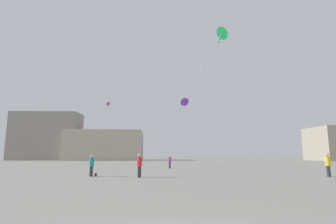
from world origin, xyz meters
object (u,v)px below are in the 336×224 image
Objects in this scene: person_in_purple at (169,161)px; kite_magenta_delta at (109,106)px; building_left_hall at (45,136)px; kite_emerald_diamond at (218,38)px; person_in_yellow at (327,164)px; handbag_beside_flyer at (95,175)px; person_in_red at (139,164)px; person_in_teal at (91,164)px; building_centre_hall at (105,146)px; kite_violet_diamond at (184,102)px.

person_in_purple is 12.59m from kite_magenta_delta.
kite_emerald_diamond is at bearing -59.01° from building_left_hall.
person_in_yellow is 18.24m from handbag_beside_flyer.
person_in_yellow is at bearing -142.15° from person_in_red.
person_in_red is at bearing -16.14° from handbag_beside_flyer.
building_left_hall reaches higher than person_in_yellow.
person_in_teal is at bearing -81.66° from kite_magenta_delta.
building_left_hall is 66.22m from handbag_beside_flyer.
kite_emerald_diamond is 70.19m from building_centre_hall.
person_in_yellow reaches higher than handbag_beside_flyer.
building_left_hall is (-34.76, 59.03, 6.12)m from person_in_red.
handbag_beside_flyer is at bearing -77.32° from building_centre_hall.
building_centre_hall reaches higher than handbag_beside_flyer.
handbag_beside_flyer is at bearing 136.50° from kite_emerald_diamond.
building_left_hall reaches higher than kite_violet_diamond.
handbag_beside_flyer is at bearing 7.74° from person_in_yellow.
kite_magenta_delta reaches higher than kite_emerald_diamond.
kite_violet_diamond is 20.89m from handbag_beside_flyer.
building_left_hall is 61.66× the size of handbag_beside_flyer.
person_in_yellow is 76.84m from building_left_hall.
building_left_hall reaches higher than person_in_teal.
person_in_purple is at bearing -64.51° from person_in_red.
person_in_red is 14.65m from person_in_yellow.
building_left_hall is at bearing -40.39° from person_in_yellow.
person_in_teal reaches higher than person_in_purple.
handbag_beside_flyer is (31.19, -58.00, -6.98)m from building_left_hall.
building_centre_hall is 60.22m from handbag_beside_flyer.
kite_emerald_diamond is at bearing 0.34° from person_in_purple.
kite_violet_diamond is 27.40× the size of handbag_beside_flyer.
person_in_yellow is at bearing -38.94° from kite_magenta_delta.
kite_violet_diamond reaches higher than person_in_purple.
person_in_purple is at bearing 63.45° from handbag_beside_flyer.
building_left_hall reaches higher than person_in_red.
building_centre_hall reaches higher than person_in_teal.
kite_magenta_delta reaches higher than person_in_teal.
person_in_red is at bearing -157.58° from person_in_teal.
person_in_purple is at bearing -114.47° from kite_violet_diamond.
kite_magenta_delta is at bearing -34.09° from person_in_red.
building_centre_hall reaches higher than kite_emerald_diamond.
person_in_purple is at bearing 97.23° from kite_emerald_diamond.
kite_emerald_diamond is at bearing -89.30° from kite_violet_diamond.
person_in_teal is 60.19m from building_centre_hall.
building_left_hall is at bearing -148.02° from person_in_purple.
person_in_red is 0.08× the size of building_centre_hall.
kite_violet_diamond is (2.23, 4.90, 8.56)m from person_in_purple.
person_in_red is 20.28m from kite_violet_diamond.
kite_violet_diamond reaches higher than person_in_teal.
person_in_purple is at bearing -27.24° from kite_magenta_delta.
person_in_yellow reaches higher than person_in_teal.
person_in_purple is 0.08× the size of building_left_hall.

